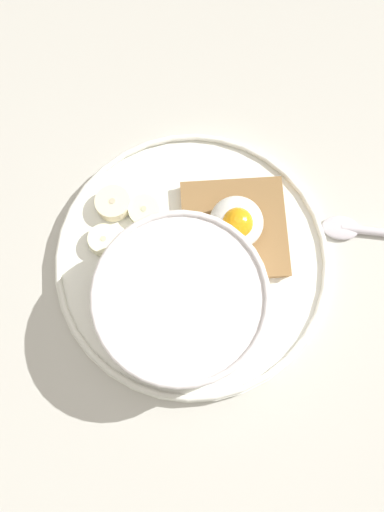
# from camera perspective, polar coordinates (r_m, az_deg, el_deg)

# --- Properties ---
(ground_plane) EXTENTS (1.20, 1.20, 0.02)m
(ground_plane) POSITION_cam_1_polar(r_m,az_deg,el_deg) (0.56, -0.00, -0.98)
(ground_plane) COLOR beige
(ground_plane) RESTS_ON ground
(plate) EXTENTS (0.26, 0.26, 0.02)m
(plate) POSITION_cam_1_polar(r_m,az_deg,el_deg) (0.54, -0.00, -0.56)
(plate) COLOR white
(plate) RESTS_ON ground_plane
(oatmeal_bowl) EXTENTS (0.15, 0.15, 0.06)m
(oatmeal_bowl) POSITION_cam_1_polar(r_m,az_deg,el_deg) (0.50, -1.05, -4.56)
(oatmeal_bowl) COLOR white
(oatmeal_bowl) RESTS_ON plate
(toast_slice) EXTENTS (0.12, 0.12, 0.01)m
(toast_slice) POSITION_cam_1_polar(r_m,az_deg,el_deg) (0.54, 4.27, 2.68)
(toast_slice) COLOR olive
(toast_slice) RESTS_ON plate
(poached_egg) EXTENTS (0.08, 0.05, 0.04)m
(poached_egg) POSITION_cam_1_polar(r_m,az_deg,el_deg) (0.52, 4.47, 3.30)
(poached_egg) COLOR white
(poached_egg) RESTS_ON toast_slice
(banana_slice_front) EXTENTS (0.04, 0.04, 0.01)m
(banana_slice_front) POSITION_cam_1_polar(r_m,az_deg,el_deg) (0.55, -4.83, 4.57)
(banana_slice_front) COLOR #EAECBE
(banana_slice_front) RESTS_ON plate
(banana_slice_left) EXTENTS (0.04, 0.04, 0.01)m
(banana_slice_left) POSITION_cam_1_polar(r_m,az_deg,el_deg) (0.54, -8.68, 2.02)
(banana_slice_left) COLOR #F1EEC4
(banana_slice_left) RESTS_ON plate
(banana_slice_back) EXTENTS (0.05, 0.05, 0.02)m
(banana_slice_back) POSITION_cam_1_polar(r_m,az_deg,el_deg) (0.55, -7.90, 5.25)
(banana_slice_back) COLOR #F8E8C0
(banana_slice_back) RESTS_ON plate
(spoon) EXTENTS (0.03, 0.11, 0.01)m
(spoon) POSITION_cam_1_polar(r_m,az_deg,el_deg) (0.57, 16.89, 2.46)
(spoon) COLOR silver
(spoon) RESTS_ON ground_plane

